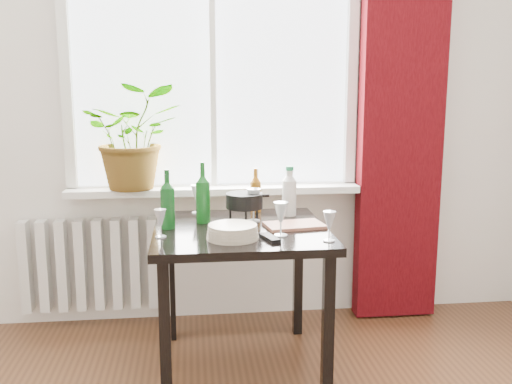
{
  "coord_description": "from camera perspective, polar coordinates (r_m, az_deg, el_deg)",
  "views": [
    {
      "loc": [
        -0.14,
        -1.19,
        1.43
      ],
      "look_at": [
        0.18,
        1.55,
        0.92
      ],
      "focal_mm": 40.0,
      "sensor_mm": 36.0,
      "label": 1
    }
  ],
  "objects": [
    {
      "name": "cutting_board",
      "position": [
        2.86,
        3.85,
        -3.33
      ],
      "size": [
        0.31,
        0.23,
        0.02
      ],
      "primitive_type": "cube",
      "rotation": [
        0.0,
        0.0,
        0.15
      ],
      "color": "#A05F48",
      "rests_on": "table"
    },
    {
      "name": "fondue_pot",
      "position": [
        2.95,
        -1.17,
        -1.54
      ],
      "size": [
        0.28,
        0.26,
        0.15
      ],
      "primitive_type": null,
      "rotation": [
        0.0,
        0.0,
        -0.39
      ],
      "color": "black",
      "rests_on": "table"
    },
    {
      "name": "wineglass_front_left",
      "position": [
        2.67,
        -9.54,
        -3.09
      ],
      "size": [
        0.07,
        0.07,
        0.14
      ],
      "primitive_type": null,
      "rotation": [
        0.0,
        0.0,
        -0.24
      ],
      "color": "#B7BCC5",
      "rests_on": "table"
    },
    {
      "name": "tv_remote",
      "position": [
        2.62,
        1.37,
        -4.59
      ],
      "size": [
        0.09,
        0.16,
        0.02
      ],
      "primitive_type": "cube",
      "rotation": [
        0.0,
        0.0,
        0.28
      ],
      "color": "black",
      "rests_on": "table"
    },
    {
      "name": "potted_plant",
      "position": [
        3.34,
        -12.08,
        5.41
      ],
      "size": [
        0.57,
        0.51,
        0.6
      ],
      "primitive_type": "imported",
      "rotation": [
        0.0,
        0.0,
        0.07
      ],
      "color": "#306A1C",
      "rests_on": "windowsill"
    },
    {
      "name": "plate_stack",
      "position": [
        2.62,
        -2.35,
        -4.0
      ],
      "size": [
        0.25,
        0.25,
        0.06
      ],
      "primitive_type": "cylinder",
      "rotation": [
        0.0,
        0.0,
        -0.03
      ],
      "color": "beige",
      "rests_on": "table"
    },
    {
      "name": "wineglass_front_right",
      "position": [
        2.66,
        2.5,
        -2.69
      ],
      "size": [
        0.09,
        0.09,
        0.16
      ],
      "primitive_type": null,
      "rotation": [
        0.0,
        0.0,
        0.34
      ],
      "color": "silver",
      "rests_on": "table"
    },
    {
      "name": "radiator",
      "position": [
        3.58,
        -16.26,
        -6.97
      ],
      "size": [
        0.8,
        0.1,
        0.55
      ],
      "color": "silver",
      "rests_on": "ground"
    },
    {
      "name": "window",
      "position": [
        3.41,
        -4.39,
        13.34
      ],
      "size": [
        1.72,
        0.08,
        1.62
      ],
      "color": "white",
      "rests_on": "ground"
    },
    {
      "name": "wine_bottle_left",
      "position": [
        2.82,
        -8.84,
        -0.67
      ],
      "size": [
        0.09,
        0.09,
        0.3
      ],
      "primitive_type": null,
      "rotation": [
        0.0,
        0.0,
        0.4
      ],
      "color": "#0C4214",
      "rests_on": "table"
    },
    {
      "name": "table",
      "position": [
        2.86,
        -1.58,
        -5.37
      ],
      "size": [
        0.85,
        0.85,
        0.74
      ],
      "color": "black",
      "rests_on": "ground"
    },
    {
      "name": "wine_bottle_right",
      "position": [
        2.92,
        -5.33,
        -0.01
      ],
      "size": [
        0.09,
        0.09,
        0.32
      ],
      "primitive_type": null,
      "rotation": [
        0.0,
        0.0,
        -0.18
      ],
      "color": "#0E4A14",
      "rests_on": "table"
    },
    {
      "name": "curtain",
      "position": [
        3.54,
        14.36,
        8.02
      ],
      "size": [
        0.5,
        0.12,
        2.56
      ],
      "color": "#360408",
      "rests_on": "ground"
    },
    {
      "name": "wineglass_back_center",
      "position": [
        2.94,
        -0.24,
        -1.27
      ],
      "size": [
        0.1,
        0.1,
        0.18
      ],
      "primitive_type": null,
      "rotation": [
        0.0,
        0.0,
        0.35
      ],
      "color": "silver",
      "rests_on": "table"
    },
    {
      "name": "bottle_amber",
      "position": [
        3.17,
        -0.03,
        0.23
      ],
      "size": [
        0.08,
        0.08,
        0.25
      ],
      "primitive_type": null,
      "rotation": [
        0.0,
        0.0,
        0.31
      ],
      "color": "brown",
      "rests_on": "table"
    },
    {
      "name": "wineglass_far_right",
      "position": [
        2.59,
        7.34,
        -3.39
      ],
      "size": [
        0.08,
        0.08,
        0.14
      ],
      "primitive_type": null,
      "rotation": [
        0.0,
        0.0,
        -0.36
      ],
      "color": "silver",
      "rests_on": "table"
    },
    {
      "name": "cleaning_bottle",
      "position": [
        3.08,
        3.35,
        0.11
      ],
      "size": [
        0.08,
        0.08,
        0.27
      ],
      "primitive_type": null,
      "rotation": [
        0.0,
        0.0,
        -0.04
      ],
      "color": "silver",
      "rests_on": "table"
    },
    {
      "name": "wineglass_back_left",
      "position": [
        3.15,
        -5.91,
        -0.68
      ],
      "size": [
        0.08,
        0.08,
        0.16
      ],
      "primitive_type": null,
      "rotation": [
        0.0,
        0.0,
        0.12
      ],
      "color": "white",
      "rests_on": "table"
    },
    {
      "name": "windowsill",
      "position": [
        3.4,
        -4.16,
        0.22
      ],
      "size": [
        1.72,
        0.2,
        0.04
      ],
      "color": "white",
      "rests_on": "ground"
    }
  ]
}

